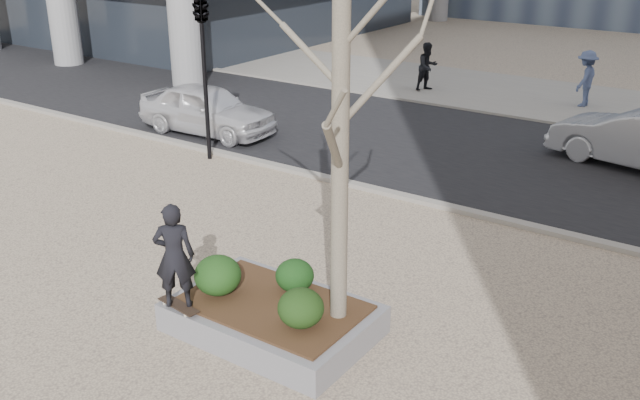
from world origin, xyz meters
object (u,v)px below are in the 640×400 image
Objects in this scene: police_car at (207,109)px; skateboard at (179,307)px; skateboarder at (174,256)px; planter at (273,318)px.

skateboard is at bearing -142.48° from police_car.
skateboarder is at bearing -142.48° from police_car.
planter is 10.90m from police_car.
police_car reaches higher than planter.
skateboarder is 10.76m from police_car.
planter is at bearing -135.05° from police_car.
police_car is (-7.00, 8.15, 0.25)m from skateboard.
skateboarder reaches higher than planter.
skateboarder is (-1.10, -0.88, 1.12)m from planter.
skateboard is (-1.10, -0.88, 0.26)m from planter.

